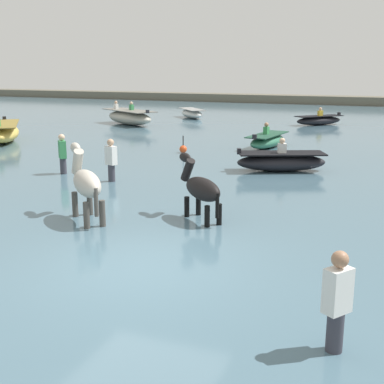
% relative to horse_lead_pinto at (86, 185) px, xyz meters
% --- Properties ---
extents(ground_plane, '(120.00, 120.00, 0.00)m').
position_rel_horse_lead_pinto_xyz_m(ground_plane, '(2.32, -1.89, -1.18)').
color(ground_plane, '#666051').
extents(water_surface, '(90.00, 90.00, 0.38)m').
position_rel_horse_lead_pinto_xyz_m(water_surface, '(2.32, 8.11, -0.98)').
color(water_surface, '#476675').
rests_on(water_surface, ground).
extents(horse_lead_pinto, '(1.57, 1.45, 1.99)m').
position_rel_horse_lead_pinto_xyz_m(horse_lead_pinto, '(0.00, 0.00, 0.00)').
color(horse_lead_pinto, beige).
rests_on(horse_lead_pinto, ground).
extents(horse_trailing_black, '(1.45, 1.23, 1.77)m').
position_rel_horse_lead_pinto_xyz_m(horse_trailing_black, '(2.27, 0.97, -0.13)').
color(horse_trailing_black, black).
rests_on(horse_trailing_black, ground).
extents(boat_mid_outer, '(1.29, 2.95, 1.03)m').
position_rel_horse_lead_pinto_xyz_m(boat_mid_outer, '(1.05, 11.70, -0.51)').
color(boat_mid_outer, '#337556').
rests_on(boat_mid_outer, water_surface).
extents(boat_far_offshore, '(4.26, 3.32, 1.31)m').
position_rel_horse_lead_pinto_xyz_m(boat_far_offshore, '(-8.48, 17.22, -0.37)').
color(boat_far_offshore, '#B2AD9E').
rests_on(boat_far_offshore, water_surface).
extents(boat_near_starboard, '(2.70, 2.74, 1.01)m').
position_rel_horse_lead_pinto_xyz_m(boat_near_starboard, '(1.71, 21.10, -0.52)').
color(boat_near_starboard, black).
rests_on(boat_near_starboard, water_surface).
extents(boat_far_inshore, '(2.66, 2.82, 0.59)m').
position_rel_horse_lead_pinto_xyz_m(boat_far_inshore, '(-6.59, 22.15, -0.50)').
color(boat_far_inshore, silver).
rests_on(boat_far_inshore, water_surface).
extents(boat_mid_channel, '(3.00, 2.08, 1.08)m').
position_rel_horse_lead_pinto_xyz_m(boat_mid_channel, '(2.68, 7.00, -0.49)').
color(boat_mid_channel, black).
rests_on(boat_mid_channel, water_surface).
extents(boat_distant_west, '(3.53, 3.96, 1.28)m').
position_rel_horse_lead_pinto_xyz_m(boat_distant_west, '(-10.34, 8.94, -0.39)').
color(boat_distant_west, gold).
rests_on(boat_distant_west, water_surface).
extents(person_wading_mid, '(0.37, 0.37, 1.63)m').
position_rel_horse_lead_pinto_xyz_m(person_wading_mid, '(-3.51, 3.99, -0.31)').
color(person_wading_mid, '#383842').
rests_on(person_wading_mid, ground).
extents(person_wading_close, '(0.34, 0.38, 1.63)m').
position_rel_horse_lead_pinto_xyz_m(person_wading_close, '(5.66, -3.42, -0.31)').
color(person_wading_close, '#383842').
rests_on(person_wading_close, ground).
extents(person_onlooker_right, '(0.36, 0.29, 1.63)m').
position_rel_horse_lead_pinto_xyz_m(person_onlooker_right, '(-1.55, 3.61, -0.31)').
color(person_onlooker_right, '#383842').
rests_on(person_onlooker_right, ground).
extents(channel_buoy, '(0.29, 0.29, 0.67)m').
position_rel_horse_lead_pinto_xyz_m(channel_buoy, '(-1.63, 9.11, -0.64)').
color(channel_buoy, '#E54C1E').
rests_on(channel_buoy, water_surface).
extents(far_shoreline, '(80.00, 2.40, 1.12)m').
position_rel_horse_lead_pinto_xyz_m(far_shoreline, '(2.32, 38.54, -0.62)').
color(far_shoreline, '#605B4C').
rests_on(far_shoreline, ground).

